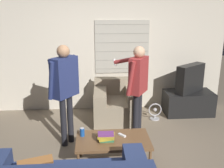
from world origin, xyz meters
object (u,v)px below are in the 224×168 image
object	(u,v)px
spare_remote	(122,135)
coffee_table	(113,141)
armchair_beige	(116,105)
person_left_standing	(64,83)
tv	(190,78)
floor_fan	(155,112)
book_stack	(106,137)
person_right_standing	(138,81)
soda_can	(82,132)

from	to	relation	value
spare_remote	coffee_table	bearing A→B (deg)	170.32
armchair_beige	person_left_standing	bearing A→B (deg)	45.76
tv	floor_fan	bearing A→B (deg)	-18.67
book_stack	floor_fan	bearing A→B (deg)	55.38
person_right_standing	soda_can	size ratio (longest dim) A/B	12.72
soda_can	person_left_standing	bearing A→B (deg)	116.77
tv	book_stack	size ratio (longest dim) A/B	2.72
armchair_beige	coffee_table	bearing A→B (deg)	85.41
coffee_table	person_left_standing	xyz separation A→B (m)	(-0.72, 0.68, 0.68)
book_stack	floor_fan	size ratio (longest dim) A/B	0.76
person_right_standing	soda_can	distance (m)	1.30
armchair_beige	book_stack	size ratio (longest dim) A/B	3.60
coffee_table	person_right_standing	bearing A→B (deg)	61.00
armchair_beige	book_stack	world-z (taller)	armchair_beige
floor_fan	book_stack	bearing A→B (deg)	-124.62
armchair_beige	person_right_standing	world-z (taller)	person_right_standing
tv	floor_fan	size ratio (longest dim) A/B	2.07
book_stack	soda_can	distance (m)	0.37
coffee_table	spare_remote	size ratio (longest dim) A/B	8.39
coffee_table	tv	size ratio (longest dim) A/B	1.48
person_right_standing	spare_remote	world-z (taller)	person_right_standing
person_left_standing	spare_remote	xyz separation A→B (m)	(0.86, -0.60, -0.63)
coffee_table	person_left_standing	bearing A→B (deg)	136.63
armchair_beige	tv	bearing A→B (deg)	-169.40
armchair_beige	coffee_table	xyz separation A→B (m)	(-0.18, -1.54, 0.04)
person_left_standing	book_stack	size ratio (longest dim) A/B	6.38
floor_fan	armchair_beige	bearing A→B (deg)	178.91
armchair_beige	person_right_standing	bearing A→B (deg)	116.50
tv	person_left_standing	xyz separation A→B (m)	(-2.46, -1.09, 0.28)
person_left_standing	person_right_standing	size ratio (longest dim) A/B	1.04
tv	person_left_standing	bearing A→B (deg)	-12.60
tv	floor_fan	distance (m)	1.02
spare_remote	armchair_beige	bearing A→B (deg)	47.88
floor_fan	spare_remote	bearing A→B (deg)	-120.08
spare_remote	person_left_standing	bearing A→B (deg)	104.62
soda_can	armchair_beige	bearing A→B (deg)	66.44
armchair_beige	spare_remote	size ratio (longest dim) A/B	7.50
coffee_table	person_left_standing	distance (m)	1.20
book_stack	floor_fan	xyz separation A→B (m)	(1.07, 1.56, -0.32)
person_left_standing	book_stack	bearing A→B (deg)	-101.66
coffee_table	person_left_standing	world-z (taller)	person_left_standing
tv	spare_remote	xyz separation A→B (m)	(-1.61, -1.69, -0.35)
person_left_standing	person_right_standing	xyz separation A→B (m)	(1.20, 0.19, -0.05)
tv	spare_remote	bearing A→B (deg)	9.96
soda_can	coffee_table	bearing A→B (deg)	-15.42
soda_can	spare_remote	size ratio (longest dim) A/B	1.01
person_right_standing	book_stack	xyz separation A→B (m)	(-0.59, -0.90, -0.54)
tv	soda_can	size ratio (longest dim) A/B	5.62
spare_remote	floor_fan	world-z (taller)	spare_remote
tv	soda_can	distance (m)	2.75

